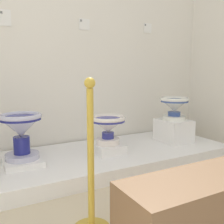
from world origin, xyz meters
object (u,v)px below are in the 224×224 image
Objects in this scene: antique_toilet_central_ornate at (174,106)px; stanchion_post_near_left at (91,185)px; info_placard_third at (148,28)px; plinth_block_tall_cobalt at (108,148)px; antique_toilet_squat_floral at (21,129)px; plinth_block_squat_floral at (23,161)px; info_placard_first at (5,18)px; museum_bench at (210,207)px; info_placard_second at (84,24)px; antique_toilet_tall_cobalt at (108,125)px; plinth_block_central_ornate at (173,130)px.

stanchion_post_near_left is (-1.53, -1.01, -0.27)m from antique_toilet_central_ornate.
info_placard_third reaches higher than antique_toilet_central_ornate.
stanchion_post_near_left is (-0.62, -0.97, 0.12)m from plinth_block_tall_cobalt.
info_placard_third is (1.74, 0.51, 1.07)m from antique_toilet_squat_floral.
antique_toilet_central_ornate is 0.36× the size of stanchion_post_near_left.
antique_toilet_squat_floral is (0.00, 0.00, 0.30)m from plinth_block_squat_floral.
info_placard_first reaches higher than museum_bench.
info_placard_first reaches higher than info_placard_second.
antique_toilet_tall_cobalt reaches higher than plinth_block_central_ornate.
info_placard_second is 0.14× the size of stanchion_post_near_left.
antique_toilet_tall_cobalt is 0.93m from plinth_block_central_ornate.
plinth_block_squat_floral is at bearing 178.76° from antique_toilet_central_ornate.
info_placard_second is (0.84, 0.51, 1.35)m from plinth_block_squat_floral.
info_placard_third is at bearing 33.08° from plinth_block_tall_cobalt.
stanchion_post_near_left is 0.70m from museum_bench.
plinth_block_squat_floral is 2.46× the size of info_placard_first.
museum_bench is at bearing -115.90° from info_placard_third.
plinth_block_squat_floral is 1.64m from museum_bench.
museum_bench reaches higher than plinth_block_squat_floral.
plinth_block_tall_cobalt is 1.16m from stanchion_post_near_left.
info_placard_third is (1.75, -0.00, 0.03)m from info_placard_first.
plinth_block_tall_cobalt is at bearing -177.92° from antique_toilet_central_ornate.
antique_toilet_central_ornate is at bearing 2.08° from antique_toilet_tall_cobalt.
museum_bench is at bearing -61.18° from plinth_block_squat_floral.
museum_bench is (0.79, -1.44, -0.26)m from antique_toilet_squat_floral.
antique_toilet_central_ornate reaches higher than museum_bench.
plinth_block_tall_cobalt is 0.79× the size of plinth_block_central_ornate.
stanchion_post_near_left is at bearing -81.57° from info_placard_first.
info_placard_first is at bearing 162.65° from plinth_block_central_ornate.
museum_bench is at bearing -124.49° from plinth_block_central_ornate.
info_placard_third is (0.90, -0.00, 0.03)m from info_placard_second.
antique_toilet_squat_floral is 1.16m from info_placard_first.
info_placard_third is at bearing 91.46° from antique_toilet_central_ornate.
info_placard_first is at bearing 145.61° from plinth_block_tall_cobalt.
museum_bench is at bearing -92.11° from antique_toilet_tall_cobalt.
info_placard_first is (-0.85, 0.58, 1.08)m from antique_toilet_tall_cobalt.
antique_toilet_central_ornate is (1.75, -0.04, 0.41)m from plinth_block_squat_floral.
antique_toilet_central_ornate is at bearing 55.51° from museum_bench.
antique_toilet_tall_cobalt is 1.16m from stanchion_post_near_left.
museum_bench is (-0.95, -1.95, -1.33)m from info_placard_third.
plinth_block_squat_floral is 0.94× the size of antique_toilet_squat_floral.
antique_toilet_squat_floral is 3.41× the size of info_placard_third.
info_placard_third is (0.90, 0.58, 1.35)m from plinth_block_tall_cobalt.
antique_toilet_tall_cobalt is at bearing -89.98° from info_placard_second.
antique_toilet_squat_floral is 2.11m from info_placard_third.
plinth_block_central_ornate is (1.75, -0.04, -0.20)m from antique_toilet_squat_floral.
museum_bench is at bearing -34.40° from stanchion_post_near_left.
museum_bench is at bearing -124.49° from antique_toilet_central_ornate.
info_placard_second is 2.35m from museum_bench.
stanchion_post_near_left is at bearing -111.77° from info_placard_second.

